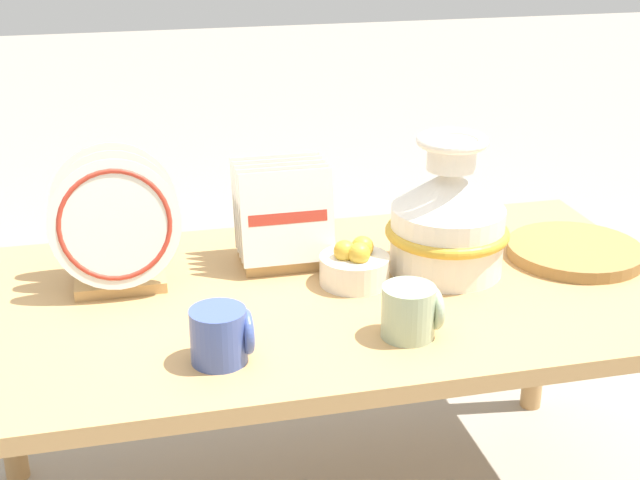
# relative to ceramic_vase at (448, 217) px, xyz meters

# --- Properties ---
(display_table) EXTENTS (1.45, 0.77, 0.58)m
(display_table) POSITION_rel_ceramic_vase_xyz_m (-0.28, -0.03, -0.18)
(display_table) COLOR tan
(display_table) RESTS_ON ground_plane
(ceramic_vase) EXTENTS (0.26, 0.26, 0.29)m
(ceramic_vase) POSITION_rel_ceramic_vase_xyz_m (0.00, 0.00, 0.00)
(ceramic_vase) COLOR white
(ceramic_vase) RESTS_ON display_table
(dish_rack_round_plates) EXTENTS (0.25, 0.17, 0.28)m
(dish_rack_round_plates) POSITION_rel_ceramic_vase_xyz_m (-0.67, 0.08, -0.00)
(dish_rack_round_plates) COLOR tan
(dish_rack_round_plates) RESTS_ON display_table
(dish_rack_square_plates) EXTENTS (0.19, 0.16, 0.22)m
(dish_rack_square_plates) POSITION_rel_ceramic_vase_xyz_m (-0.32, 0.13, -0.03)
(dish_rack_square_plates) COLOR tan
(dish_rack_square_plates) RESTS_ON display_table
(wicker_charger_stack) EXTENTS (0.29, 0.29, 0.03)m
(wicker_charger_stack) POSITION_rel_ceramic_vase_xyz_m (0.30, 0.00, -0.11)
(wicker_charger_stack) COLOR olive
(wicker_charger_stack) RESTS_ON display_table
(mug_sage_glaze) EXTENTS (0.11, 0.10, 0.10)m
(mug_sage_glaze) POSITION_rel_ceramic_vase_xyz_m (-0.16, -0.25, -0.07)
(mug_sage_glaze) COLOR #9EB28E
(mug_sage_glaze) RESTS_ON display_table
(mug_cobalt_glaze) EXTENTS (0.11, 0.10, 0.10)m
(mug_cobalt_glaze) POSITION_rel_ceramic_vase_xyz_m (-0.51, -0.26, -0.07)
(mug_cobalt_glaze) COLOR #42569E
(mug_cobalt_glaze) RESTS_ON display_table
(fruit_bowl) EXTENTS (0.14, 0.14, 0.10)m
(fruit_bowl) POSITION_rel_ceramic_vase_xyz_m (-0.20, -0.02, -0.08)
(fruit_bowl) COLOR silver
(fruit_bowl) RESTS_ON display_table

